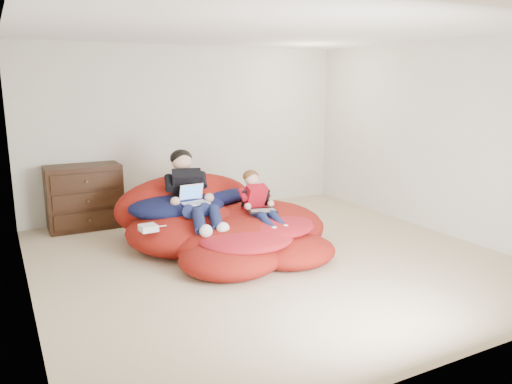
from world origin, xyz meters
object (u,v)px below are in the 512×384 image
dresser (84,197)px  beanbag_pile (224,226)px  laptop_white (194,198)px  laptop_black (259,205)px  younger_boy (259,200)px  older_boy (191,190)px

dresser → beanbag_pile: bearing=-50.3°
laptop_white → laptop_black: bearing=-26.2°
beanbag_pile → younger_boy: bearing=-39.6°
younger_boy → laptop_white: size_ratio=2.73×
older_boy → laptop_white: bearing=-90.0°
younger_boy → laptop_black: younger_boy is taller
laptop_white → younger_boy: bearing=-25.4°
dresser → laptop_white: bearing=-57.8°
dresser → beanbag_pile: (1.35, -1.62, -0.18)m
dresser → laptop_black: bearing=-48.7°
beanbag_pile → younger_boy: (0.33, -0.27, 0.34)m
beanbag_pile → older_boy: bearing=158.4°
younger_boy → laptop_black: 0.06m
beanbag_pile → older_boy: (-0.36, 0.14, 0.46)m
younger_boy → laptop_black: bearing=-90.0°
dresser → laptop_white: dresser is taller
dresser → older_boy: 1.80m
older_boy → laptop_white: (0.00, -0.09, -0.09)m
younger_boy → beanbag_pile: bearing=140.4°
laptop_black → beanbag_pile: bearing=139.1°
beanbag_pile → laptop_black: beanbag_pile is taller
dresser → laptop_black: 2.54m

